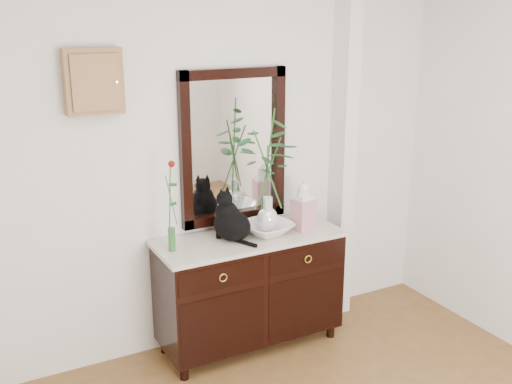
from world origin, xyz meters
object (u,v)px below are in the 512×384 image
sideboard (249,285)px  ginger_jar (303,206)px  cat (232,216)px  lotus_bowl (267,228)px

sideboard → ginger_jar: size_ratio=3.68×
ginger_jar → sideboard: bearing=171.8°
sideboard → ginger_jar: bearing=-8.2°
cat → sideboard: bearing=-23.5°
cat → lotus_bowl: 0.30m
cat → lotus_bowl: (0.27, -0.02, -0.13)m
cat → ginger_jar: ginger_jar is taller
sideboard → lotus_bowl: lotus_bowl is taller
cat → lotus_bowl: bearing=-28.2°
cat → ginger_jar: (0.54, -0.06, 0.01)m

